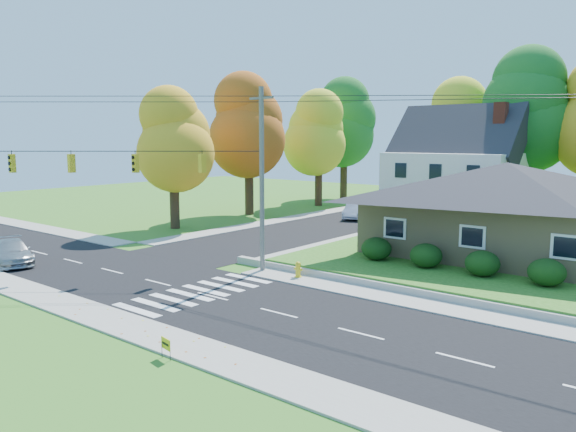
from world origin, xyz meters
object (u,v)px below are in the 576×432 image
silver_sedan (12,252)px  fire_hydrant (298,270)px  white_car (355,211)px  ranch_house (505,207)px

silver_sedan → fire_hydrant: bearing=-44.6°
fire_hydrant → white_car: bearing=114.5°
ranch_house → silver_sedan: ranch_house is taller
silver_sedan → fire_hydrant: silver_sedan is taller
white_car → ranch_house: bearing=-51.7°
white_car → fire_hydrant: bearing=-86.2°
silver_sedan → white_car: size_ratio=1.05×
silver_sedan → white_car: white_car is taller
silver_sedan → fire_hydrant: 17.00m
fire_hydrant → silver_sedan: bearing=-152.9°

